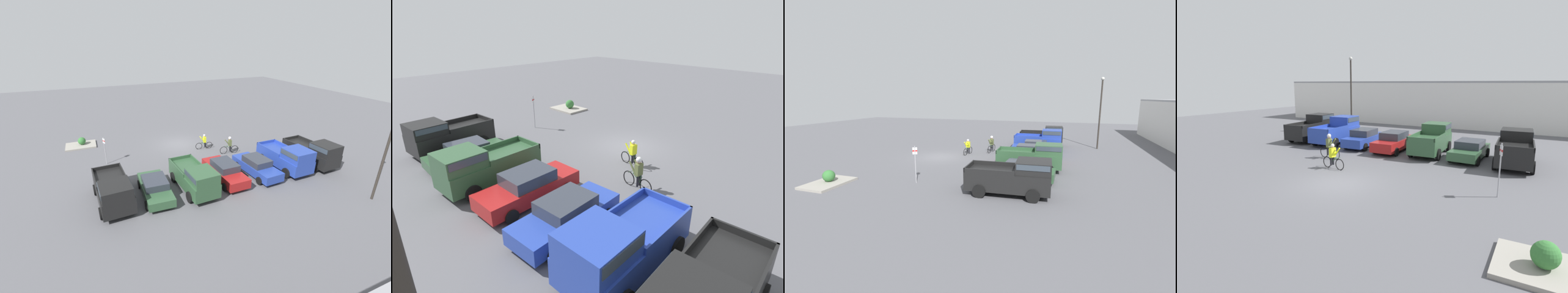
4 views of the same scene
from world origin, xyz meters
The scene contains 14 objects.
ground_plane centered at (0.00, 0.00, 0.00)m, with size 80.00×80.00×0.00m, color #56565B.
pickup_truck_0 centered at (-9.31, 9.01, 1.16)m, with size 2.40×4.92×2.27m.
pickup_truck_1 centered at (-6.50, 8.94, 1.14)m, with size 2.35×4.94×2.22m.
sedan_0 centered at (-3.69, 8.63, 0.72)m, with size 2.10×4.66×1.45m.
sedan_1 centered at (-0.89, 8.39, 0.74)m, with size 1.99×4.75×1.49m.
pickup_truck_2 centered at (1.89, 9.08, 1.10)m, with size 2.35×5.01×2.12m.
sedan_2 centered at (4.71, 8.56, 0.67)m, with size 2.08×4.51×1.32m.
pickup_truck_3 centered at (7.49, 8.58, 1.09)m, with size 2.49×4.97×2.11m.
cyclist_0 centered at (-1.97, 2.16, 0.76)m, with size 1.74×0.51×1.55m.
cyclist_1 centered at (-3.74, 4.11, 0.88)m, with size 1.86×0.52×1.73m.
fire_lane_sign centered at (7.42, 1.99, 1.51)m, with size 0.16×0.28×2.51m.
lamppost centered at (-9.00, 14.78, 4.47)m, with size 0.36×0.36×7.73m.
curb_island centered at (9.49, -3.34, 0.07)m, with size 2.91×2.14×0.15m, color gray.
shrub centered at (9.35, -3.38, 0.53)m, with size 0.77×0.77×0.77m.
Camera 3 is at (21.99, 11.22, 5.64)m, focal length 24.00 mm.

